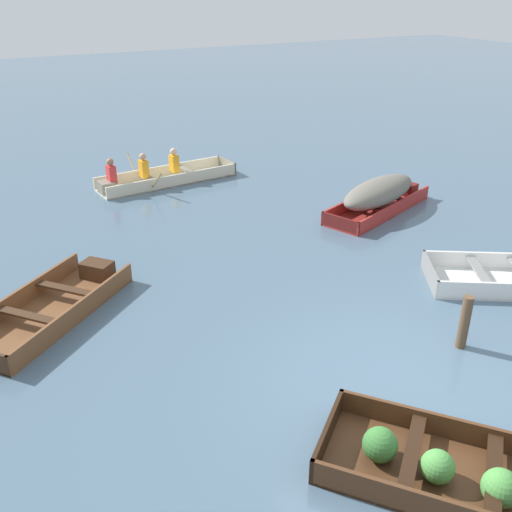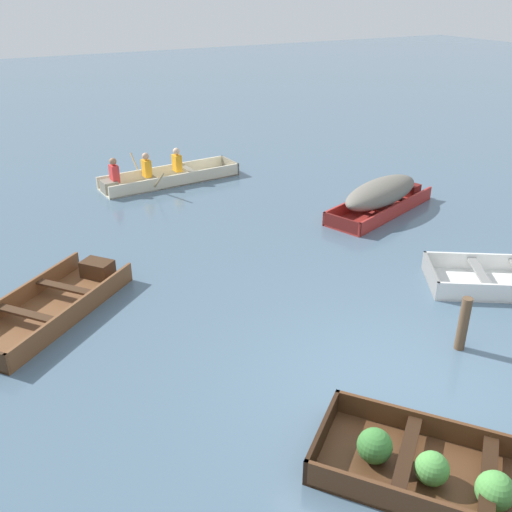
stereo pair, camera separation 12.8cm
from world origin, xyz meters
The scene contains 7 objects.
ground_plane centered at (0.00, 0.00, 0.00)m, with size 80.00×80.00×0.00m, color slate.
dinghy_dark_varnish_foreground centered at (-0.56, -1.41, 0.15)m, with size 2.74×2.97×0.44m.
skiff_red_near_moored centered at (3.98, 5.26, 0.41)m, with size 3.31×1.96×0.76m.
skiff_wooden_brown_mid_moored centered at (-3.57, 4.32, 0.11)m, with size 3.09×2.84×0.34m.
skiff_white_far_moored centered at (3.63, 1.34, 0.12)m, with size 2.76×2.38×0.34m.
rowboat_cream_with_crew centered at (0.19, 9.59, 0.20)m, with size 3.78×2.19×0.90m.
mooring_post centered at (1.46, 0.37, 0.42)m, with size 0.15×0.15×0.85m, color brown.
Camera 2 is at (-4.46, -4.33, 4.88)m, focal length 40.00 mm.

